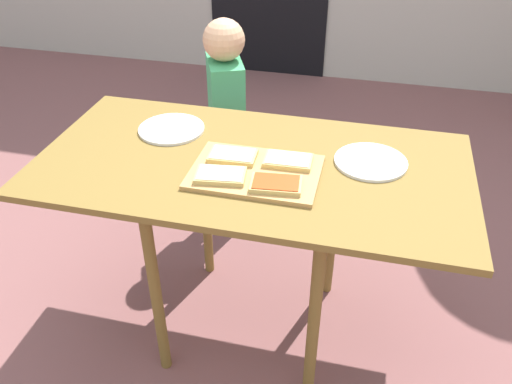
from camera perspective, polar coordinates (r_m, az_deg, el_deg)
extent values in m
plane|color=#82514F|center=(2.18, -0.37, -14.04)|extent=(16.00, 16.00, 0.00)
cube|color=brown|center=(1.69, -0.47, 2.92)|extent=(1.38, 0.70, 0.02)
cylinder|color=brown|center=(1.81, -10.77, -10.74)|extent=(0.04, 0.04, 0.74)
cylinder|color=brown|center=(1.71, 6.26, -13.85)|extent=(0.04, 0.04, 0.74)
cylinder|color=brown|center=(2.18, -5.48, -1.17)|extent=(0.04, 0.04, 0.74)
cylinder|color=brown|center=(2.09, 8.39, -3.16)|extent=(0.04, 0.04, 0.74)
cube|color=tan|center=(1.62, -0.06, 2.15)|extent=(0.39, 0.28, 0.01)
cube|color=tan|center=(1.54, 2.18, 0.83)|extent=(0.16, 0.11, 0.02)
cube|color=#C84619|center=(1.54, 2.18, 1.11)|extent=(0.14, 0.10, 0.00)
cube|color=tan|center=(1.65, 3.46, 3.31)|extent=(0.15, 0.10, 0.02)
cube|color=beige|center=(1.65, 3.47, 3.58)|extent=(0.14, 0.09, 0.00)
cube|color=tan|center=(1.68, -2.54, 3.92)|extent=(0.15, 0.10, 0.02)
cube|color=beige|center=(1.67, -2.55, 4.19)|extent=(0.14, 0.09, 0.00)
cube|color=tan|center=(1.58, -3.86, 1.79)|extent=(0.16, 0.11, 0.02)
cube|color=beige|center=(1.58, -3.87, 2.07)|extent=(0.15, 0.10, 0.00)
cylinder|color=silver|center=(1.89, -9.12, 6.74)|extent=(0.23, 0.23, 0.01)
cylinder|color=white|center=(1.72, 12.29, 3.23)|extent=(0.23, 0.23, 0.01)
cylinder|color=navy|center=(2.60, -3.17, 2.52)|extent=(0.09, 0.09, 0.52)
cylinder|color=navy|center=(2.48, -2.77, 0.82)|extent=(0.09, 0.09, 0.52)
cube|color=#3FA566|center=(2.34, -3.28, 10.33)|extent=(0.22, 0.28, 0.32)
sphere|color=#E7AC80|center=(2.25, -3.49, 16.09)|extent=(0.17, 0.17, 0.17)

